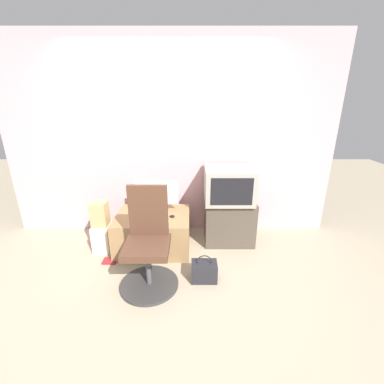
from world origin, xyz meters
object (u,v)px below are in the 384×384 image
main_monitor (156,196)px  office_chair (148,248)px  mouse (172,216)px  keyboard (155,217)px  cardboard_box_lower (103,238)px  book (110,261)px  handbag (204,271)px  crt_tv (228,185)px

main_monitor → office_chair: 0.85m
office_chair → main_monitor: bearing=91.0°
main_monitor → mouse: size_ratio=8.64×
keyboard → cardboard_box_lower: bearing=179.6°
book → handbag: bearing=-16.0°
keyboard → office_chair: (0.01, -0.61, -0.06)m
mouse → cardboard_box_lower: mouse is taller
keyboard → book: keyboard is taller
main_monitor → handbag: 1.11m
main_monitor → book: main_monitor is taller
keyboard → crt_tv: 1.00m
mouse → book: (-0.73, -0.25, -0.46)m
main_monitor → mouse: (0.21, -0.20, -0.18)m
keyboard → crt_tv: size_ratio=0.50×
main_monitor → office_chair: size_ratio=0.54×
handbag → keyboard: bearing=135.2°
mouse → keyboard: bearing=178.5°
crt_tv → main_monitor: bearing=-177.4°
main_monitor → cardboard_box_lower: main_monitor is taller
crt_tv → handbag: size_ratio=2.02×
crt_tv → office_chair: bearing=-136.5°
handbag → book: bearing=164.0°
crt_tv → handbag: crt_tv is taller
mouse → handbag: (0.37, -0.57, -0.37)m
main_monitor → keyboard: main_monitor is taller
office_chair → cardboard_box_lower: office_chair is taller
book → mouse: bearing=19.2°
crt_tv → book: crt_tv is taller
keyboard → book: 0.73m
mouse → handbag: 0.77m
office_chair → cardboard_box_lower: (-0.68, 0.62, -0.23)m
main_monitor → mouse: main_monitor is taller
keyboard → main_monitor: bearing=90.5°
crt_tv → cardboard_box_lower: size_ratio=1.75×
main_monitor → crt_tv: bearing=2.6°
office_chair → handbag: (0.57, 0.04, -0.30)m
handbag → book: (-1.10, 0.32, -0.09)m
cardboard_box_lower → handbag: size_ratio=1.15×
main_monitor → mouse: bearing=-44.0°
cardboard_box_lower → keyboard: bearing=-0.4°
handbag → office_chair: bearing=-176.0°
keyboard → office_chair: size_ratio=0.29×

